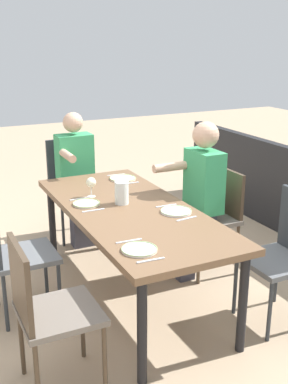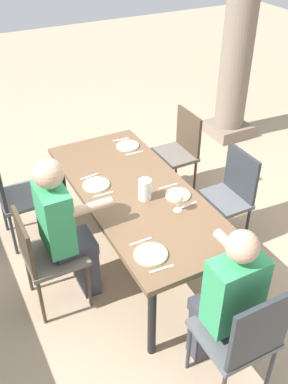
# 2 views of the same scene
# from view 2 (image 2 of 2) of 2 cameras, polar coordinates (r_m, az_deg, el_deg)

# --- Properties ---
(ground_plane) EXTENTS (16.00, 16.00, 0.00)m
(ground_plane) POSITION_cam_2_polar(r_m,az_deg,el_deg) (4.04, -0.90, -8.42)
(ground_plane) COLOR tan
(dining_table) EXTENTS (2.02, 0.86, 0.74)m
(dining_table) POSITION_cam_2_polar(r_m,az_deg,el_deg) (3.61, -1.00, -0.66)
(dining_table) COLOR brown
(dining_table) RESTS_ON ground
(chair_west_north) EXTENTS (0.44, 0.44, 0.92)m
(chair_west_north) POSITION_cam_2_polar(r_m,az_deg,el_deg) (4.57, 4.45, 5.68)
(chair_west_north) COLOR #6A6158
(chair_west_north) RESTS_ON ground
(chair_west_south) EXTENTS (0.44, 0.44, 0.94)m
(chair_west_south) POSITION_cam_2_polar(r_m,az_deg,el_deg) (4.06, -16.61, -0.02)
(chair_west_south) COLOR #5B5E61
(chair_west_south) RESTS_ON ground
(chair_mid_north) EXTENTS (0.44, 0.44, 0.91)m
(chair_mid_north) POSITION_cam_2_polar(r_m,az_deg,el_deg) (3.99, 10.96, -0.10)
(chair_mid_north) COLOR #5B5E61
(chair_mid_north) RESTS_ON ground
(chair_mid_south) EXTENTS (0.44, 0.44, 0.88)m
(chair_mid_south) POSITION_cam_2_polar(r_m,az_deg,el_deg) (3.39, -12.95, -7.78)
(chair_mid_south) COLOR #6A6158
(chair_mid_south) RESTS_ON ground
(chair_head_east) EXTENTS (0.44, 0.44, 0.97)m
(chair_head_east) POSITION_cam_2_polar(r_m,az_deg,el_deg) (2.83, 12.84, -17.86)
(chair_head_east) COLOR #5B5E61
(chair_head_east) RESTS_ON ground
(diner_woman_green) EXTENTS (0.49, 0.35, 1.27)m
(diner_woman_green) POSITION_cam_2_polar(r_m,az_deg,el_deg) (2.84, 10.64, -13.65)
(diner_woman_green) COLOR #3F3F4C
(diner_woman_green) RESTS_ON ground
(diner_man_white) EXTENTS (0.35, 0.50, 1.31)m
(diner_man_white) POSITION_cam_2_polar(r_m,az_deg,el_deg) (3.30, -10.29, -4.60)
(diner_man_white) COLOR #3F3F4C
(diner_man_white) RESTS_ON ground
(stone_column_near) EXTENTS (0.50, 0.50, 3.09)m
(stone_column_near) POSITION_cam_2_polar(r_m,az_deg,el_deg) (5.58, 12.60, 21.36)
(stone_column_near) COLOR gray
(stone_column_near) RESTS_ON ground
(plate_0) EXTENTS (0.22, 0.22, 0.02)m
(plate_0) POSITION_cam_2_polar(r_m,az_deg,el_deg) (4.20, -2.15, 6.08)
(plate_0) COLOR white
(plate_0) RESTS_ON dining_table
(fork_0) EXTENTS (0.03, 0.17, 0.01)m
(fork_0) POSITION_cam_2_polar(r_m,az_deg,el_deg) (4.32, -3.02, 6.87)
(fork_0) COLOR silver
(fork_0) RESTS_ON dining_table
(spoon_0) EXTENTS (0.02, 0.17, 0.01)m
(spoon_0) POSITION_cam_2_polar(r_m,az_deg,el_deg) (4.08, -1.23, 5.11)
(spoon_0) COLOR silver
(spoon_0) RESTS_ON dining_table
(plate_1) EXTENTS (0.23, 0.23, 0.02)m
(plate_1) POSITION_cam_2_polar(r_m,az_deg,el_deg) (3.65, -6.27, 0.97)
(plate_1) COLOR white
(plate_1) RESTS_ON dining_table
(fork_1) EXTENTS (0.04, 0.17, 0.01)m
(fork_1) POSITION_cam_2_polar(r_m,az_deg,el_deg) (3.77, -7.13, 2.04)
(fork_1) COLOR silver
(fork_1) RESTS_ON dining_table
(spoon_1) EXTENTS (0.02, 0.17, 0.01)m
(spoon_1) POSITION_cam_2_polar(r_m,az_deg,el_deg) (3.54, -5.34, -0.32)
(spoon_1) COLOR silver
(spoon_1) RESTS_ON dining_table
(plate_2) EXTENTS (0.21, 0.21, 0.02)m
(plate_2) POSITION_cam_2_polar(r_m,az_deg,el_deg) (3.52, 4.45, -0.38)
(plate_2) COLOR silver
(plate_2) RESTS_ON dining_table
(wine_glass_2) EXTENTS (0.08, 0.08, 0.16)m
(wine_glass_2) POSITION_cam_2_polar(r_m,az_deg,el_deg) (3.30, 4.51, -0.82)
(wine_glass_2) COLOR white
(wine_glass_2) RESTS_ON dining_table
(fork_2) EXTENTS (0.02, 0.17, 0.01)m
(fork_2) POSITION_cam_2_polar(r_m,az_deg,el_deg) (3.62, 3.22, 0.77)
(fork_2) COLOR silver
(fork_2) RESTS_ON dining_table
(spoon_2) EXTENTS (0.03, 0.17, 0.01)m
(spoon_2) POSITION_cam_2_polar(r_m,az_deg,el_deg) (3.42, 5.74, -1.76)
(spoon_2) COLOR silver
(spoon_2) RESTS_ON dining_table
(plate_3) EXTENTS (0.23, 0.23, 0.02)m
(plate_3) POSITION_cam_2_polar(r_m,az_deg,el_deg) (2.97, 0.89, -8.11)
(plate_3) COLOR silver
(plate_3) RESTS_ON dining_table
(fork_3) EXTENTS (0.02, 0.17, 0.01)m
(fork_3) POSITION_cam_2_polar(r_m,az_deg,el_deg) (3.08, -0.44, -6.49)
(fork_3) COLOR silver
(fork_3) RESTS_ON dining_table
(spoon_3) EXTENTS (0.03, 0.17, 0.01)m
(spoon_3) POSITION_cam_2_polar(r_m,az_deg,el_deg) (2.88, 2.32, -10.00)
(spoon_3) COLOR silver
(spoon_3) RESTS_ON dining_table
(water_pitcher) EXTENTS (0.11, 0.11, 0.17)m
(water_pitcher) POSITION_cam_2_polar(r_m,az_deg,el_deg) (3.44, 0.12, 0.23)
(water_pitcher) COLOR white
(water_pitcher) RESTS_ON dining_table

